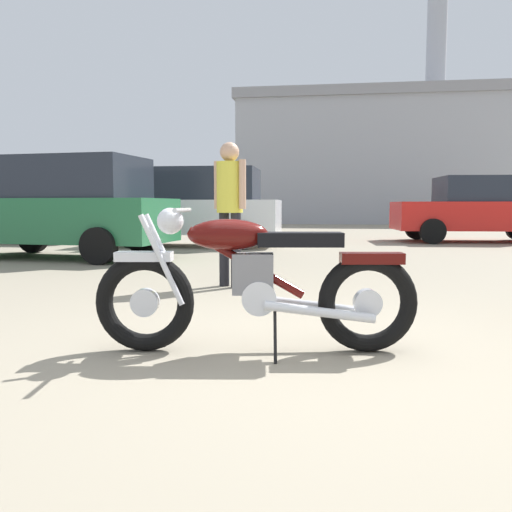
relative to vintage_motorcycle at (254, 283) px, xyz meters
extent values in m
plane|color=gray|center=(0.36, -0.06, -0.45)|extent=(80.00, 80.00, 0.00)
torus|color=black|center=(-0.69, -0.11, -0.13)|extent=(0.65, 0.21, 0.64)
cylinder|color=silver|center=(-0.69, -0.11, -0.13)|extent=(0.19, 0.11, 0.18)
torus|color=black|center=(0.73, 0.12, -0.13)|extent=(0.65, 0.21, 0.64)
cylinder|color=silver|center=(0.73, 0.12, -0.13)|extent=(0.19, 0.11, 0.18)
cube|color=silver|center=(-0.69, -0.11, 0.17)|extent=(0.38, 0.19, 0.06)
cube|color=#4C0C0A|center=(0.75, 0.12, 0.16)|extent=(0.42, 0.19, 0.07)
cylinder|color=silver|center=(-0.56, -0.17, 0.15)|extent=(0.29, 0.08, 0.58)
cylinder|color=silver|center=(-0.58, -0.02, 0.15)|extent=(0.29, 0.08, 0.58)
sphere|color=silver|center=(-0.52, -0.09, 0.40)|extent=(0.17, 0.17, 0.17)
cylinder|color=silver|center=(-0.45, -0.07, 0.47)|extent=(0.13, 0.62, 0.03)
cylinder|color=#4C0C0A|center=(-0.05, -0.01, 0.13)|extent=(0.75, 0.18, 0.47)
ellipsoid|color=#4C0C0A|center=(-0.16, -0.03, 0.31)|extent=(0.55, 0.30, 0.20)
cube|color=black|center=(0.29, 0.05, 0.28)|extent=(0.57, 0.28, 0.09)
cube|color=slate|center=(0.00, 0.00, 0.06)|extent=(0.29, 0.22, 0.26)
cylinder|color=silver|center=(0.04, 0.01, -0.09)|extent=(0.25, 0.23, 0.22)
cylinder|color=silver|center=(0.43, -0.03, -0.17)|extent=(0.70, 0.17, 0.14)
cylinder|color=silver|center=(0.39, 0.17, -0.17)|extent=(0.70, 0.17, 0.14)
cylinder|color=black|center=(0.16, -0.15, -0.29)|extent=(0.06, 0.24, 0.33)
cylinder|color=black|center=(-0.67, 2.59, -0.02)|extent=(0.12, 0.12, 0.86)
cylinder|color=black|center=(-0.83, 2.67, -0.02)|extent=(0.12, 0.12, 0.86)
cylinder|color=gold|center=(-0.75, 2.63, 0.70)|extent=(0.30, 0.30, 0.58)
cylinder|color=tan|center=(-0.58, 2.54, 0.73)|extent=(0.08, 0.08, 0.55)
cylinder|color=tan|center=(-0.92, 2.72, 0.73)|extent=(0.08, 0.08, 0.55)
sphere|color=tan|center=(-0.75, 2.63, 1.10)|extent=(0.22, 0.22, 0.22)
cylinder|color=black|center=(2.61, 10.05, -0.14)|extent=(0.64, 0.26, 0.62)
cylinder|color=black|center=(2.45, 11.76, -0.14)|extent=(0.64, 0.26, 0.62)
cube|color=red|center=(3.87, 11.03, 0.22)|extent=(4.35, 2.12, 0.72)
cube|color=#232833|center=(3.87, 11.03, 0.90)|extent=(2.14, 1.75, 0.64)
cylinder|color=black|center=(-4.07, 7.54, -0.15)|extent=(0.61, 0.22, 0.60)
cylinder|color=black|center=(-4.14, 9.18, -0.15)|extent=(0.61, 0.22, 0.60)
cylinder|color=black|center=(-1.67, 7.65, -0.15)|extent=(0.61, 0.22, 0.60)
cylinder|color=black|center=(-1.75, 9.29, -0.15)|extent=(0.61, 0.22, 0.60)
cube|color=silver|center=(-2.91, 8.42, 0.23)|extent=(3.97, 1.82, 0.76)
cube|color=#232833|center=(-2.66, 8.43, 0.97)|extent=(2.47, 1.63, 0.72)
cylinder|color=black|center=(-6.68, 8.09, -0.15)|extent=(0.60, 0.19, 0.60)
cylinder|color=black|center=(-6.67, 9.73, -0.15)|extent=(0.60, 0.19, 0.60)
cube|color=#23663D|center=(-7.87, 8.92, 0.23)|extent=(3.91, 1.65, 0.76)
cube|color=#232833|center=(-7.62, 8.92, 0.97)|extent=(2.41, 1.53, 0.72)
cylinder|color=black|center=(-5.61, 6.26, -0.15)|extent=(0.61, 0.23, 0.60)
cylinder|color=black|center=(-3.31, 4.48, -0.15)|extent=(0.61, 0.23, 0.60)
cylinder|color=black|center=(-3.21, 6.12, -0.15)|extent=(0.61, 0.23, 0.60)
cube|color=#23663D|center=(-4.46, 5.37, 0.23)|extent=(3.99, 1.87, 0.76)
cube|color=#232833|center=(-4.21, 5.36, 0.97)|extent=(2.49, 1.66, 0.72)
cube|color=#9EA0A8|center=(1.82, 28.66, 2.64)|extent=(14.40, 12.04, 6.18)
cube|color=gray|center=(1.82, 28.66, 5.98)|extent=(14.71, 12.34, 0.50)
cylinder|color=#9EA0A8|center=(5.32, 28.78, 9.39)|extent=(1.10, 1.10, 7.32)
camera|label=1|loc=(0.60, -3.30, 0.50)|focal=36.99mm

